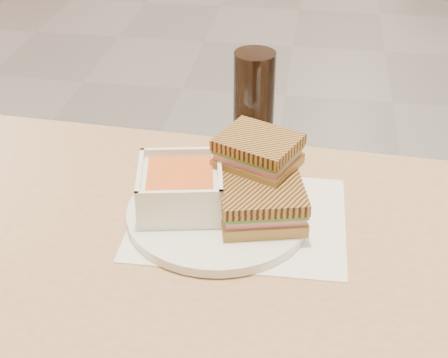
# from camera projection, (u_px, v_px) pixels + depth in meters

# --- Properties ---
(main_table) EXTENTS (1.24, 0.76, 0.75)m
(main_table) POSITION_uv_depth(u_px,v_px,m) (248.00, 323.00, 0.97)
(main_table) COLOR tan
(main_table) RESTS_ON ground
(tray_liner) EXTENTS (0.33, 0.26, 0.00)m
(tray_liner) POSITION_uv_depth(u_px,v_px,m) (238.00, 218.00, 1.00)
(tray_liner) COLOR white
(tray_liner) RESTS_ON main_table
(plate) EXTENTS (0.28, 0.28, 0.02)m
(plate) POSITION_uv_depth(u_px,v_px,m) (218.00, 213.00, 1.00)
(plate) COLOR white
(plate) RESTS_ON tray_liner
(soup_bowl) EXTENTS (0.15, 0.15, 0.07)m
(soup_bowl) POSITION_uv_depth(u_px,v_px,m) (181.00, 189.00, 0.99)
(soup_bowl) COLOR white
(soup_bowl) RESTS_ON plate
(panini_lower) EXTENTS (0.15, 0.13, 0.06)m
(panini_lower) POSITION_uv_depth(u_px,v_px,m) (262.00, 204.00, 0.96)
(panini_lower) COLOR #AB833D
(panini_lower) RESTS_ON plate
(panini_upper) EXTENTS (0.14, 0.13, 0.05)m
(panini_upper) POSITION_uv_depth(u_px,v_px,m) (258.00, 152.00, 0.99)
(panini_upper) COLOR #AB833D
(panini_upper) RESTS_ON panini_lower
(cola_glass) EXTENTS (0.08, 0.08, 0.16)m
(cola_glass) POSITION_uv_depth(u_px,v_px,m) (254.00, 94.00, 1.19)
(cola_glass) COLOR black
(cola_glass) RESTS_ON main_table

